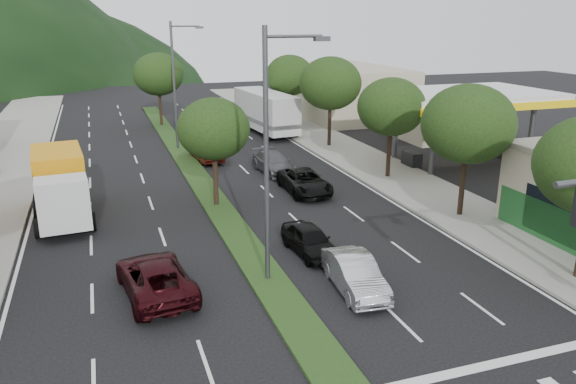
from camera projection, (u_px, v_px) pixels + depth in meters
name	position (u px, v px, depth m)	size (l,w,h in m)	color
sidewalk_right	(361.00, 159.00, 42.07)	(5.00, 90.00, 0.15)	gray
median	(188.00, 163.00, 40.92)	(1.60, 56.00, 0.12)	#1A3513
gas_canopy	(465.00, 99.00, 40.01)	(12.20, 8.20, 5.25)	silver
bldg_right_far	(343.00, 91.00, 60.64)	(10.00, 16.00, 5.20)	beige
tree_r_b	(468.00, 124.00, 28.70)	(4.80, 4.80, 6.94)	black
tree_r_c	(391.00, 107.00, 36.01)	(4.40, 4.40, 6.48)	black
tree_r_d	(330.00, 83.00, 44.91)	(5.00, 5.00, 7.17)	black
tree_r_e	(290.00, 75.00, 54.02)	(4.60, 4.60, 6.71)	black
tree_med_near	(214.00, 129.00, 30.58)	(4.00, 4.00, 6.02)	black
tree_med_far	(158.00, 74.00, 53.89)	(4.80, 4.80, 6.94)	black
streetlight_near	(271.00, 146.00, 21.27)	(2.60, 0.25, 10.00)	#47494C
streetlight_mid	(176.00, 80.00, 43.85)	(2.60, 0.25, 10.00)	#47494C
sedan_silver	(355.00, 274.00, 21.85)	(1.48, 4.23, 1.39)	silver
suv_maroon	(155.00, 277.00, 21.55)	(2.38, 5.17, 1.44)	black
car_queue_a	(310.00, 240.00, 25.28)	(1.56, 3.87, 1.32)	black
car_queue_b	(274.00, 163.00, 38.54)	(1.93, 4.75, 1.38)	#4F4F54
car_queue_c	(206.00, 151.00, 41.88)	(1.54, 4.42, 1.46)	#57150E
car_queue_d	(305.00, 182.00, 34.14)	(2.31, 5.00, 1.39)	black
box_truck	(61.00, 188.00, 29.60)	(3.25, 7.31, 3.52)	silver
motorhome	(266.00, 111.00, 51.62)	(3.84, 9.92, 3.72)	beige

